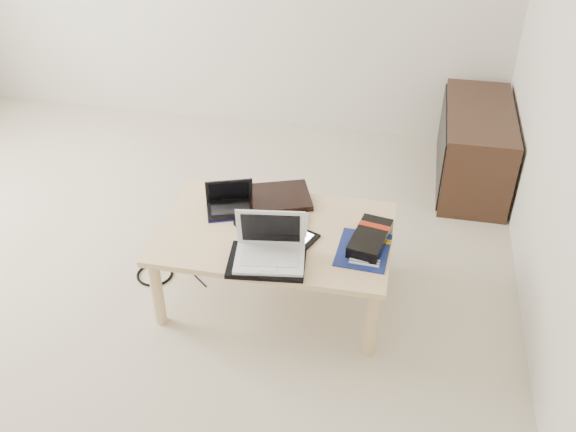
% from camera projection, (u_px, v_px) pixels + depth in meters
% --- Properties ---
extents(ground, '(4.00, 4.00, 0.00)m').
position_uv_depth(ground, '(118.00, 293.00, 3.26)').
color(ground, beige).
rests_on(ground, ground).
extents(coffee_table, '(1.10, 0.70, 0.40)m').
position_uv_depth(coffee_table, '(275.00, 239.00, 3.06)').
color(coffee_table, '#E6BC8B').
rests_on(coffee_table, ground).
extents(media_cabinet, '(0.41, 0.90, 0.50)m').
position_uv_depth(media_cabinet, '(474.00, 147.00, 3.99)').
color(media_cabinet, '#392117').
rests_on(media_cabinet, ground).
extents(book, '(0.38, 0.34, 0.03)m').
position_uv_depth(book, '(279.00, 197.00, 3.23)').
color(book, black).
rests_on(book, coffee_table).
extents(netbook, '(0.27, 0.24, 0.16)m').
position_uv_depth(netbook, '(230.00, 204.00, 3.15)').
color(netbook, black).
rests_on(netbook, coffee_table).
extents(tablet, '(0.31, 0.27, 0.01)m').
position_uv_depth(tablet, '(287.00, 237.00, 2.98)').
color(tablet, black).
rests_on(tablet, coffee_table).
extents(remote, '(0.07, 0.20, 0.02)m').
position_uv_depth(remote, '(303.00, 226.00, 3.05)').
color(remote, '#B3B3B7').
rests_on(remote, coffee_table).
extents(neoprene_sleeve, '(0.36, 0.28, 0.02)m').
position_uv_depth(neoprene_sleeve, '(267.00, 261.00, 2.83)').
color(neoprene_sleeve, black).
rests_on(neoprene_sleeve, coffee_table).
extents(white_laptop, '(0.33, 0.26, 0.22)m').
position_uv_depth(white_laptop, '(270.00, 248.00, 2.81)').
color(white_laptop, white).
rests_on(white_laptop, neoprene_sleeve).
extents(motherboard, '(0.25, 0.30, 0.01)m').
position_uv_depth(motherboard, '(364.00, 250.00, 2.90)').
color(motherboard, '#0C1452').
rests_on(motherboard, coffee_table).
extents(gpu_box, '(0.19, 0.31, 0.06)m').
position_uv_depth(gpu_box, '(370.00, 239.00, 2.93)').
color(gpu_box, black).
rests_on(gpu_box, coffee_table).
extents(cable_coil, '(0.12, 0.12, 0.01)m').
position_uv_depth(cable_coil, '(243.00, 222.00, 3.07)').
color(cable_coil, black).
rests_on(cable_coil, coffee_table).
extents(floor_cable_coil, '(0.25, 0.25, 0.01)m').
position_uv_depth(floor_cable_coil, '(155.00, 274.00, 3.37)').
color(floor_cable_coil, black).
rests_on(floor_cable_coil, ground).
extents(floor_cable_trail, '(0.30, 0.26, 0.01)m').
position_uv_depth(floor_cable_trail, '(186.00, 267.00, 3.42)').
color(floor_cable_trail, black).
rests_on(floor_cable_trail, ground).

